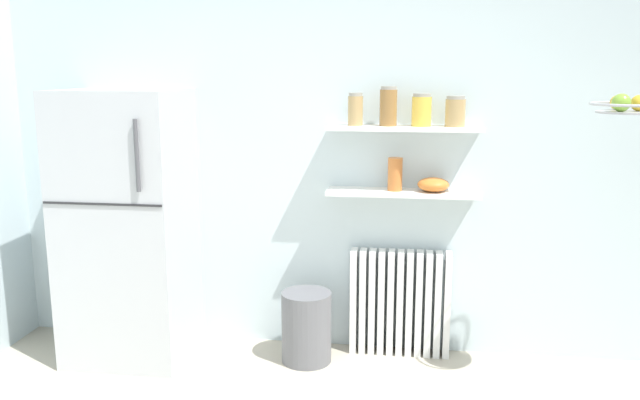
{
  "coord_description": "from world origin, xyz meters",
  "views": [
    {
      "loc": [
        0.36,
        -1.97,
        1.78
      ],
      "look_at": [
        -0.14,
        1.6,
        1.05
      ],
      "focal_mm": 36.21,
      "sensor_mm": 36.0,
      "label": 1
    }
  ],
  "objects_px": {
    "storage_jar_0": "(355,109)",
    "vase": "(395,174)",
    "storage_jar_1": "(388,106)",
    "trash_bin": "(307,327)",
    "storage_jar_3": "(455,111)",
    "hanging_fruit_basket": "(627,105)",
    "storage_jar_2": "(422,110)",
    "shelf_bowl": "(433,185)",
    "refrigerator": "(128,226)",
    "radiator": "(400,303)"
  },
  "relations": [
    {
      "from": "radiator",
      "to": "storage_jar_0",
      "type": "distance_m",
      "value": 1.25
    },
    {
      "from": "storage_jar_2",
      "to": "vase",
      "type": "distance_m",
      "value": 0.41
    },
    {
      "from": "radiator",
      "to": "trash_bin",
      "type": "bearing_deg",
      "value": -161.28
    },
    {
      "from": "storage_jar_2",
      "to": "shelf_bowl",
      "type": "relative_size",
      "value": 1.02
    },
    {
      "from": "storage_jar_3",
      "to": "hanging_fruit_basket",
      "type": "relative_size",
      "value": 0.51
    },
    {
      "from": "radiator",
      "to": "storage_jar_1",
      "type": "relative_size",
      "value": 2.89
    },
    {
      "from": "radiator",
      "to": "vase",
      "type": "height_order",
      "value": "vase"
    },
    {
      "from": "vase",
      "to": "hanging_fruit_basket",
      "type": "distance_m",
      "value": 1.31
    },
    {
      "from": "trash_bin",
      "to": "shelf_bowl",
      "type": "bearing_deg",
      "value": 12.23
    },
    {
      "from": "shelf_bowl",
      "to": "storage_jar_2",
      "type": "bearing_deg",
      "value": 180.0
    },
    {
      "from": "radiator",
      "to": "shelf_bowl",
      "type": "bearing_deg",
      "value": -9.43
    },
    {
      "from": "refrigerator",
      "to": "hanging_fruit_basket",
      "type": "xyz_separation_m",
      "value": [
        2.76,
        -0.27,
        0.77
      ]
    },
    {
      "from": "storage_jar_2",
      "to": "shelf_bowl",
      "type": "distance_m",
      "value": 0.45
    },
    {
      "from": "refrigerator",
      "to": "trash_bin",
      "type": "height_order",
      "value": "refrigerator"
    },
    {
      "from": "storage_jar_2",
      "to": "trash_bin",
      "type": "height_order",
      "value": "storage_jar_2"
    },
    {
      "from": "storage_jar_3",
      "to": "hanging_fruit_basket",
      "type": "distance_m",
      "value": 0.93
    },
    {
      "from": "storage_jar_1",
      "to": "storage_jar_3",
      "type": "distance_m",
      "value": 0.39
    },
    {
      "from": "radiator",
      "to": "storage_jar_2",
      "type": "bearing_deg",
      "value": -17.12
    },
    {
      "from": "storage_jar_3",
      "to": "storage_jar_1",
      "type": "bearing_deg",
      "value": -180.0
    },
    {
      "from": "vase",
      "to": "trash_bin",
      "type": "bearing_deg",
      "value": -162.64
    },
    {
      "from": "radiator",
      "to": "hanging_fruit_basket",
      "type": "xyz_separation_m",
      "value": [
        1.09,
        -0.5,
        1.27
      ]
    },
    {
      "from": "hanging_fruit_basket",
      "to": "refrigerator",
      "type": "bearing_deg",
      "value": 174.48
    },
    {
      "from": "storage_jar_1",
      "to": "shelf_bowl",
      "type": "height_order",
      "value": "storage_jar_1"
    },
    {
      "from": "radiator",
      "to": "hanging_fruit_basket",
      "type": "relative_size",
      "value": 1.9
    },
    {
      "from": "storage_jar_0",
      "to": "storage_jar_3",
      "type": "bearing_deg",
      "value": 0.0
    },
    {
      "from": "storage_jar_1",
      "to": "trash_bin",
      "type": "bearing_deg",
      "value": -160.95
    },
    {
      "from": "storage_jar_0",
      "to": "trash_bin",
      "type": "height_order",
      "value": "storage_jar_0"
    },
    {
      "from": "shelf_bowl",
      "to": "storage_jar_3",
      "type": "bearing_deg",
      "value": 0.0
    },
    {
      "from": "storage_jar_0",
      "to": "refrigerator",
      "type": "bearing_deg",
      "value": -171.59
    },
    {
      "from": "shelf_bowl",
      "to": "vase",
      "type": "bearing_deg",
      "value": 180.0
    },
    {
      "from": "storage_jar_0",
      "to": "storage_jar_1",
      "type": "relative_size",
      "value": 0.83
    },
    {
      "from": "vase",
      "to": "trash_bin",
      "type": "xyz_separation_m",
      "value": [
        -0.52,
        -0.16,
        -0.94
      ]
    },
    {
      "from": "storage_jar_3",
      "to": "trash_bin",
      "type": "relative_size",
      "value": 0.4
    },
    {
      "from": "storage_jar_1",
      "to": "trash_bin",
      "type": "relative_size",
      "value": 0.52
    },
    {
      "from": "storage_jar_0",
      "to": "vase",
      "type": "height_order",
      "value": "storage_jar_0"
    },
    {
      "from": "storage_jar_1",
      "to": "shelf_bowl",
      "type": "bearing_deg",
      "value": 0.0
    },
    {
      "from": "shelf_bowl",
      "to": "trash_bin",
      "type": "relative_size",
      "value": 0.42
    },
    {
      "from": "storage_jar_3",
      "to": "trash_bin",
      "type": "bearing_deg",
      "value": -169.32
    },
    {
      "from": "vase",
      "to": "shelf_bowl",
      "type": "relative_size",
      "value": 1.06
    },
    {
      "from": "radiator",
      "to": "storage_jar_1",
      "type": "height_order",
      "value": "storage_jar_1"
    },
    {
      "from": "storage_jar_2",
      "to": "vase",
      "type": "bearing_deg",
      "value": 180.0
    },
    {
      "from": "vase",
      "to": "trash_bin",
      "type": "relative_size",
      "value": 0.45
    },
    {
      "from": "trash_bin",
      "to": "hanging_fruit_basket",
      "type": "relative_size",
      "value": 1.25
    },
    {
      "from": "storage_jar_1",
      "to": "hanging_fruit_basket",
      "type": "distance_m",
      "value": 1.28
    },
    {
      "from": "storage_jar_3",
      "to": "shelf_bowl",
      "type": "xyz_separation_m",
      "value": [
        -0.11,
        -0.0,
        -0.44
      ]
    },
    {
      "from": "refrigerator",
      "to": "storage_jar_3",
      "type": "height_order",
      "value": "refrigerator"
    },
    {
      "from": "radiator",
      "to": "hanging_fruit_basket",
      "type": "bearing_deg",
      "value": -24.67
    },
    {
      "from": "radiator",
      "to": "storage_jar_3",
      "type": "relative_size",
      "value": 3.76
    },
    {
      "from": "refrigerator",
      "to": "storage_jar_3",
      "type": "relative_size",
      "value": 9.3
    },
    {
      "from": "shelf_bowl",
      "to": "hanging_fruit_basket",
      "type": "relative_size",
      "value": 0.53
    }
  ]
}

